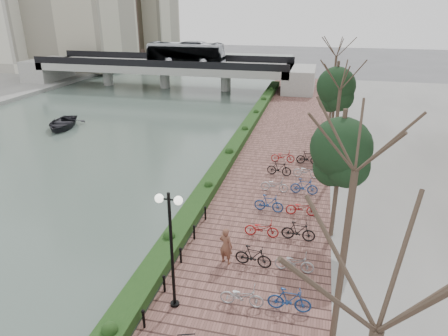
% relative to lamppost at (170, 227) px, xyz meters
% --- Properties ---
extents(river_water, '(30.00, 130.00, 0.02)m').
position_rel_lamppost_xyz_m(river_water, '(-17.07, 22.65, -3.98)').
color(river_water, '#47594E').
rests_on(river_water, ground).
extents(promenade, '(8.00, 75.00, 0.50)m').
position_rel_lamppost_xyz_m(promenade, '(1.93, 15.15, -3.74)').
color(promenade, brown).
rests_on(promenade, ground).
extents(hedge, '(1.10, 56.00, 0.60)m').
position_rel_lamppost_xyz_m(hedge, '(-1.47, 17.65, -3.19)').
color(hedge, '#173312').
rests_on(hedge, promenade).
extents(chain_fence, '(0.10, 14.10, 0.70)m').
position_rel_lamppost_xyz_m(chain_fence, '(-0.67, -0.35, -3.14)').
color(chain_fence, black).
rests_on(chain_fence, promenade).
extents(lamppost, '(1.02, 0.32, 4.84)m').
position_rel_lamppost_xyz_m(lamppost, '(0.00, 0.00, 0.00)').
color(lamppost, black).
rests_on(lamppost, promenade).
extents(pedestrian, '(0.74, 0.60, 1.76)m').
position_rel_lamppost_xyz_m(pedestrian, '(1.30, 3.13, -2.61)').
color(pedestrian, brown).
rests_on(pedestrian, promenade).
extents(bicycle_parking, '(2.40, 17.32, 1.00)m').
position_rel_lamppost_xyz_m(bicycle_parking, '(3.42, 8.42, -3.02)').
color(bicycle_parking, '#A4A5A9').
rests_on(bicycle_parking, promenade).
extents(street_trees, '(3.20, 37.12, 6.80)m').
position_rel_lamppost_xyz_m(street_trees, '(5.93, 10.33, -0.30)').
color(street_trees, '#3B2E23').
rests_on(street_trees, promenade).
extents(bridge, '(36.00, 10.77, 6.50)m').
position_rel_lamppost_xyz_m(bridge, '(-16.39, 42.65, -0.62)').
color(bridge, gray).
rests_on(bridge, ground).
extents(boat, '(4.61, 5.61, 1.01)m').
position_rel_lamppost_xyz_m(boat, '(-19.42, 21.32, -3.46)').
color(boat, '#222228').
rests_on(boat, river_water).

